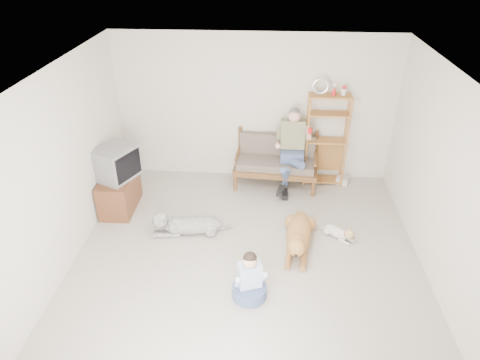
# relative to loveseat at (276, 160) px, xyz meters

# --- Properties ---
(floor) EXTENTS (5.50, 5.50, 0.00)m
(floor) POSITION_rel_loveseat_xyz_m (-0.41, -2.44, -0.49)
(floor) COLOR beige
(floor) RESTS_ON ground
(ceiling) EXTENTS (5.50, 5.50, 0.00)m
(ceiling) POSITION_rel_loveseat_xyz_m (-0.41, -2.44, 2.21)
(ceiling) COLOR silver
(ceiling) RESTS_ON ground
(wall_back) EXTENTS (5.00, 0.00, 5.00)m
(wall_back) POSITION_rel_loveseat_xyz_m (-0.41, 0.31, 0.86)
(wall_back) COLOR beige
(wall_back) RESTS_ON ground
(wall_left) EXTENTS (0.00, 5.50, 5.50)m
(wall_left) POSITION_rel_loveseat_xyz_m (-2.91, -2.44, 0.86)
(wall_left) COLOR beige
(wall_left) RESTS_ON ground
(wall_right) EXTENTS (0.00, 5.50, 5.50)m
(wall_right) POSITION_rel_loveseat_xyz_m (2.09, -2.44, 0.86)
(wall_right) COLOR beige
(wall_right) RESTS_ON ground
(loveseat) EXTENTS (1.55, 0.82, 0.95)m
(loveseat) POSITION_rel_loveseat_xyz_m (0.00, 0.00, 0.00)
(loveseat) COLOR brown
(loveseat) RESTS_ON ground
(man) EXTENTS (0.57, 0.81, 1.31)m
(man) POSITION_rel_loveseat_xyz_m (0.25, -0.20, 0.20)
(man) COLOR #4D5E8E
(man) RESTS_ON loveseat
(etagere) EXTENTS (0.76, 0.33, 2.00)m
(etagere) POSITION_rel_loveseat_xyz_m (0.88, 0.11, 0.39)
(etagere) COLOR #B8753A
(etagere) RESTS_ON ground
(book_stack) EXTENTS (0.25, 0.21, 0.14)m
(book_stack) POSITION_rel_loveseat_xyz_m (1.26, 0.04, -0.42)
(book_stack) COLOR silver
(book_stack) RESTS_ON ground
(tv_stand) EXTENTS (0.51, 0.90, 0.60)m
(tv_stand) POSITION_rel_loveseat_xyz_m (-2.64, -1.01, -0.19)
(tv_stand) COLOR brown
(tv_stand) RESTS_ON ground
(crt_tv) EXTENTS (0.74, 0.81, 0.54)m
(crt_tv) POSITION_rel_loveseat_xyz_m (-2.61, -0.99, 0.39)
(crt_tv) COLOR slate
(crt_tv) RESTS_ON tv_stand
(wall_outlet) EXTENTS (0.12, 0.02, 0.08)m
(wall_outlet) POSITION_rel_loveseat_xyz_m (-1.66, 0.30, -0.19)
(wall_outlet) COLOR silver
(wall_outlet) RESTS_ON ground
(golden_retriever) EXTENTS (0.49, 1.48, 0.45)m
(golden_retriever) POSITION_rel_loveseat_xyz_m (0.34, -1.85, -0.30)
(golden_retriever) COLOR #A47438
(golden_retriever) RESTS_ON ground
(shaggy_dog) EXTENTS (1.32, 0.45, 0.39)m
(shaggy_dog) POSITION_rel_loveseat_xyz_m (-1.40, -1.64, -0.33)
(shaggy_dog) COLOR silver
(shaggy_dog) RESTS_ON ground
(terrier) EXTENTS (0.51, 0.47, 0.24)m
(terrier) POSITION_rel_loveseat_xyz_m (1.00, -1.62, -0.39)
(terrier) COLOR silver
(terrier) RESTS_ON ground
(child) EXTENTS (0.45, 0.45, 0.72)m
(child) POSITION_rel_loveseat_xyz_m (-0.35, -2.91, -0.23)
(child) COLOR #4D5E8E
(child) RESTS_ON ground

